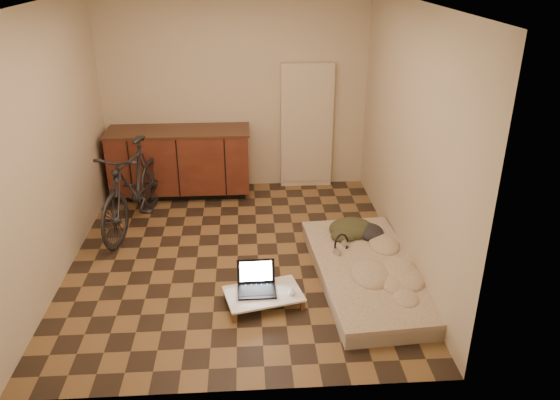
{
  "coord_description": "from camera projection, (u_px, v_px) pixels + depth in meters",
  "views": [
    {
      "loc": [
        0.12,
        -5.14,
        3.01
      ],
      "look_at": [
        0.48,
        0.22,
        0.55
      ],
      "focal_mm": 35.0,
      "sensor_mm": 36.0,
      "label": 1
    }
  ],
  "objects": [
    {
      "name": "bicycle",
      "position": [
        133.0,
        182.0,
        6.32
      ],
      "size": [
        0.91,
        1.83,
        1.14
      ],
      "primitive_type": "imported",
      "rotation": [
        0.0,
        0.0,
        -0.23
      ],
      "color": "black",
      "rests_on": "ground"
    },
    {
      "name": "laptop",
      "position": [
        256.0,
        284.0,
        5.11
      ],
      "size": [
        0.36,
        0.33,
        0.25
      ],
      "rotation": [
        0.0,
        0.0,
        0.02
      ],
      "color": "black",
      "rests_on": "lap_desk"
    },
    {
      "name": "appliance_panel",
      "position": [
        307.0,
        126.0,
        7.38
      ],
      "size": [
        0.7,
        0.1,
        1.7
      ],
      "primitive_type": "cube",
      "color": "beige",
      "rests_on": "ground"
    },
    {
      "name": "room_shell",
      "position": [
        233.0,
        142.0,
        5.37
      ],
      "size": [
        3.5,
        4.0,
        2.6
      ],
      "color": "brown",
      "rests_on": "ground"
    },
    {
      "name": "clothing_pile",
      "position": [
        357.0,
        225.0,
        5.97
      ],
      "size": [
        0.55,
        0.47,
        0.21
      ],
      "primitive_type": null,
      "rotation": [
        0.0,
        0.0,
        0.07
      ],
      "color": "#353720",
      "rests_on": "futon"
    },
    {
      "name": "futon",
      "position": [
        368.0,
        272.0,
        5.44
      ],
      "size": [
        1.12,
        2.1,
        0.18
      ],
      "rotation": [
        0.0,
        0.0,
        0.07
      ],
      "color": "#ADA08A",
      "rests_on": "ground"
    },
    {
      "name": "cabinets",
      "position": [
        180.0,
        162.0,
        7.22
      ],
      "size": [
        1.84,
        0.62,
        0.91
      ],
      "color": "black",
      "rests_on": "ground"
    },
    {
      "name": "mouse",
      "position": [
        291.0,
        292.0,
        5.05
      ],
      "size": [
        0.08,
        0.12,
        0.04
      ],
      "primitive_type": "ellipsoid",
      "rotation": [
        0.0,
        0.0,
        0.08
      ],
      "color": "white",
      "rests_on": "lap_desk"
    },
    {
      "name": "headphones",
      "position": [
        341.0,
        244.0,
        5.63
      ],
      "size": [
        0.33,
        0.33,
        0.16
      ],
      "primitive_type": null,
      "rotation": [
        0.0,
        0.0,
        0.74
      ],
      "color": "black",
      "rests_on": "futon"
    },
    {
      "name": "lap_desk",
      "position": [
        263.0,
        294.0,
        5.07
      ],
      "size": [
        0.78,
        0.6,
        0.12
      ],
      "rotation": [
        0.0,
        0.0,
        0.23
      ],
      "color": "brown",
      "rests_on": "ground"
    }
  ]
}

